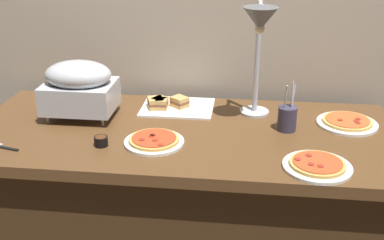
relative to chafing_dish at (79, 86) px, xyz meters
The scene contains 10 objects.
back_wall 0.70m from the chafing_dish, 39.39° to the left, with size 4.40×0.04×2.40m, color tan.
buffet_table 0.73m from the chafing_dish, 10.71° to the right, with size 1.90×0.84×0.76m.
chafing_dish is the anchor object (origin of this frame).
heat_lamp 0.86m from the chafing_dish, ahead, with size 0.15×0.29×0.54m.
pizza_plate_front 1.12m from the chafing_dish, 20.10° to the right, with size 0.26×0.26×0.03m.
pizza_plate_center 1.24m from the chafing_dish, ahead, with size 0.27×0.27×0.03m.
pizza_plate_raised_stand 0.49m from the chafing_dish, 31.81° to the right, with size 0.25×0.25×0.03m.
sandwich_platter 0.45m from the chafing_dish, 20.56° to the left, with size 0.35×0.27×0.06m.
sauce_cup_near 0.37m from the chafing_dish, 58.18° to the right, with size 0.06×0.06×0.04m.
utensil_holder 0.96m from the chafing_dish, ahead, with size 0.08×0.08×0.23m.
Camera 1 is at (0.27, -1.94, 1.64)m, focal length 44.99 mm.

